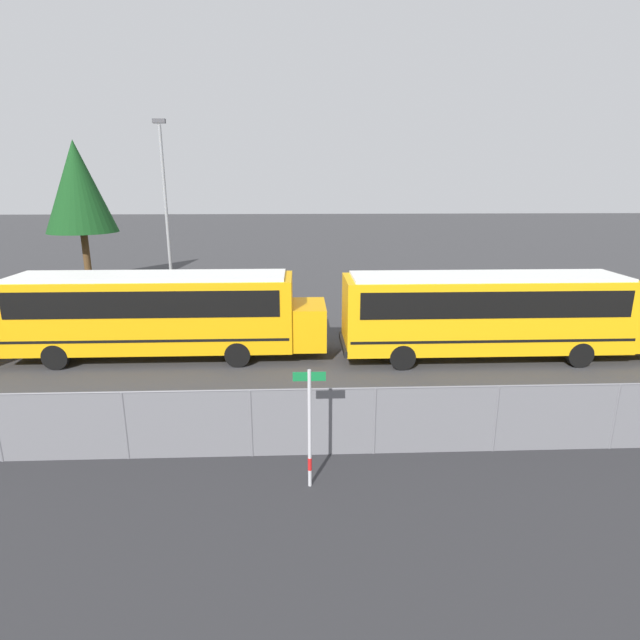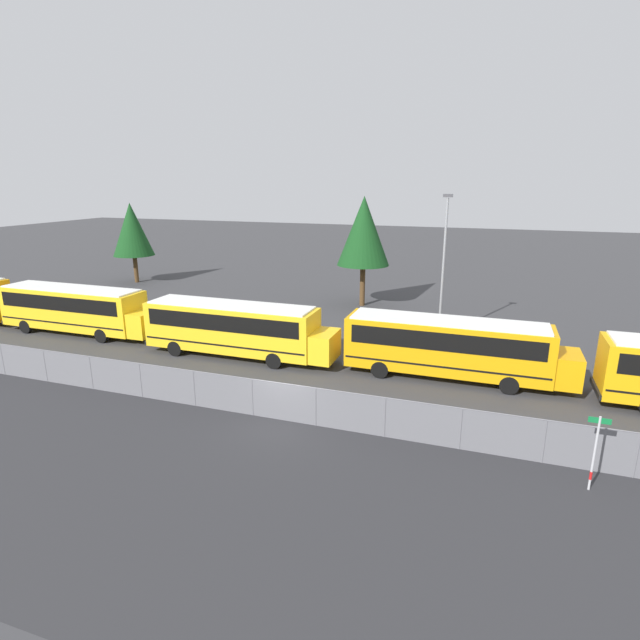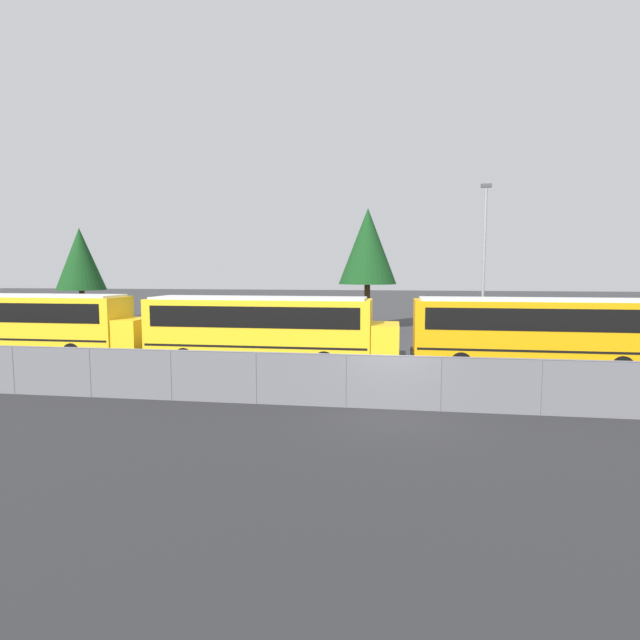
{
  "view_description": "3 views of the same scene",
  "coord_description": "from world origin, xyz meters",
  "px_view_note": "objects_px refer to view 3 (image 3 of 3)",
  "views": [
    {
      "loc": [
        11.86,
        -11.13,
        6.57
      ],
      "look_at": [
        12.57,
        6.5,
        1.7
      ],
      "focal_mm": 28.0,
      "sensor_mm": 36.0,
      "label": 1
    },
    {
      "loc": [
        8.15,
        -18.6,
        10.32
      ],
      "look_at": [
        -1.04,
        7.95,
        2.45
      ],
      "focal_mm": 28.0,
      "sensor_mm": 36.0,
      "label": 2
    },
    {
      "loc": [
        0.04,
        -16.0,
        4.49
      ],
      "look_at": [
        -3.46,
        7.3,
        2.16
      ],
      "focal_mm": 28.0,
      "sensor_mm": 36.0,
      "label": 3
    }
  ],
  "objects_px": {
    "school_bus_3": "(265,325)",
    "school_bus_4": "(540,328)",
    "school_bus_2": "(32,320)",
    "tree_1": "(80,259)",
    "light_pole": "(484,260)",
    "tree_0": "(368,247)"
  },
  "relations": [
    {
      "from": "school_bus_4",
      "to": "light_pole",
      "type": "bearing_deg",
      "value": 100.33
    },
    {
      "from": "school_bus_3",
      "to": "tree_1",
      "type": "relative_size",
      "value": 1.47
    },
    {
      "from": "light_pole",
      "to": "tree_0",
      "type": "relative_size",
      "value": 1.04
    },
    {
      "from": "light_pole",
      "to": "school_bus_3",
      "type": "bearing_deg",
      "value": -145.34
    },
    {
      "from": "school_bus_2",
      "to": "tree_0",
      "type": "xyz_separation_m",
      "value": [
        16.71,
        14.41,
        4.37
      ]
    },
    {
      "from": "school_bus_2",
      "to": "tree_1",
      "type": "xyz_separation_m",
      "value": [
        -8.28,
        16.53,
        3.55
      ]
    },
    {
      "from": "school_bus_3",
      "to": "school_bus_4",
      "type": "height_order",
      "value": "same"
    },
    {
      "from": "school_bus_3",
      "to": "tree_0",
      "type": "relative_size",
      "value": 1.31
    },
    {
      "from": "light_pole",
      "to": "tree_1",
      "type": "bearing_deg",
      "value": 163.82
    },
    {
      "from": "school_bus_4",
      "to": "tree_0",
      "type": "xyz_separation_m",
      "value": [
        -8.53,
        14.38,
        4.37
      ]
    },
    {
      "from": "tree_0",
      "to": "tree_1",
      "type": "bearing_deg",
      "value": 175.14
    },
    {
      "from": "school_bus_3",
      "to": "tree_0",
      "type": "distance_m",
      "value": 16.14
    },
    {
      "from": "school_bus_2",
      "to": "tree_0",
      "type": "distance_m",
      "value": 22.49
    },
    {
      "from": "school_bus_2",
      "to": "school_bus_3",
      "type": "relative_size",
      "value": 1.0
    },
    {
      "from": "school_bus_3",
      "to": "tree_0",
      "type": "bearing_deg",
      "value": 75.0
    },
    {
      "from": "school_bus_2",
      "to": "tree_1",
      "type": "relative_size",
      "value": 1.47
    },
    {
      "from": "light_pole",
      "to": "tree_1",
      "type": "xyz_separation_m",
      "value": [
        -32.22,
        9.35,
        0.33
      ]
    },
    {
      "from": "school_bus_4",
      "to": "school_bus_2",
      "type": "bearing_deg",
      "value": -179.95
    },
    {
      "from": "tree_1",
      "to": "school_bus_2",
      "type": "bearing_deg",
      "value": -63.39
    },
    {
      "from": "light_pole",
      "to": "tree_0",
      "type": "bearing_deg",
      "value": 135.01
    },
    {
      "from": "light_pole",
      "to": "tree_1",
      "type": "height_order",
      "value": "light_pole"
    },
    {
      "from": "school_bus_3",
      "to": "tree_1",
      "type": "bearing_deg",
      "value": 140.75
    }
  ]
}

